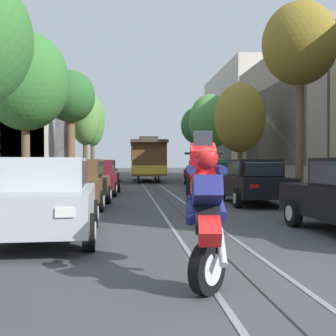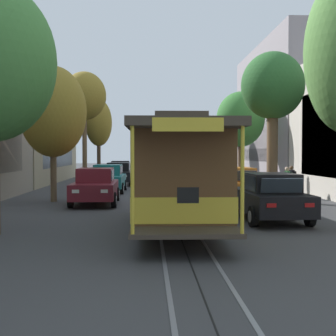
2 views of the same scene
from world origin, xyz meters
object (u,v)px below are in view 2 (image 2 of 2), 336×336
(street_tree_kerb_right_second, at_px, (84,97))
(cable_car_trolley, at_px, (176,172))
(parked_car_black_fifth_left, at_px, (270,197))
(street_sign_post, at_px, (212,160))
(parked_car_orange_fourth_left, at_px, (235,184))
(street_tree_kerb_left_second, at_px, (240,120))
(parked_car_black_near_right, at_px, (120,170))
(parked_car_black_second_right, at_px, (119,174))
(fire_hydrant, at_px, (100,177))
(pedestrian_on_left_pavement, at_px, (287,180))
(parked_car_teal_mid_right, at_px, (108,178))
(street_tree_kerb_left_mid, at_px, (273,88))
(pedestrian_on_right_pavement, at_px, (291,178))
(street_tree_kerb_right_near, at_px, (99,123))
(street_tree_kerb_left_near, at_px, (213,136))
(parked_car_maroon_mid_left, at_px, (211,177))
(parked_car_maroon_fourth_right, at_px, (95,186))
(motorcycle_with_rider, at_px, (164,167))
(parked_car_silver_near_left, at_px, (195,170))
(parked_car_brown_second_left, at_px, (204,173))
(street_tree_kerb_right_mid, at_px, (53,112))

(street_tree_kerb_right_second, distance_m, cable_car_trolley, 18.46)
(parked_car_black_fifth_left, bearing_deg, street_sign_post, -93.32)
(parked_car_orange_fourth_left, relative_size, street_tree_kerb_left_second, 0.70)
(parked_car_black_near_right, xyz_separation_m, street_sign_post, (-7.80, -0.24, 0.89))
(parked_car_black_second_right, relative_size, street_sign_post, 1.61)
(parked_car_black_fifth_left, bearing_deg, street_tree_kerb_right_second, -62.74)
(fire_hydrant, bearing_deg, pedestrian_on_left_pavement, 129.38)
(parked_car_teal_mid_right, height_order, street_tree_kerb_left_mid, street_tree_kerb_left_mid)
(cable_car_trolley, relative_size, pedestrian_on_right_pavement, 5.92)
(parked_car_black_fifth_left, xyz_separation_m, street_sign_post, (-1.42, -24.43, 0.89))
(parked_car_teal_mid_right, distance_m, street_tree_kerb_right_near, 12.90)
(street_sign_post, bearing_deg, street_tree_kerb_left_near, -161.34)
(parked_car_maroon_mid_left, xyz_separation_m, parked_car_black_fifth_left, (-0.26, 12.30, 0.00))
(parked_car_maroon_mid_left, xyz_separation_m, parked_car_maroon_fourth_right, (6.09, 7.08, 0.00))
(pedestrian_on_left_pavement, height_order, pedestrian_on_right_pavement, pedestrian_on_left_pavement)
(cable_car_trolley, distance_m, fire_hydrant, 22.32)
(street_tree_kerb_right_second, bearing_deg, parked_car_black_near_right, -103.16)
(parked_car_black_fifth_left, relative_size, street_sign_post, 1.61)
(cable_car_trolley, bearing_deg, parked_car_maroon_fourth_right, -63.46)
(parked_car_maroon_mid_left, xyz_separation_m, street_tree_kerb_left_mid, (-1.96, 6.27, 4.43))
(parked_car_orange_fourth_left, xyz_separation_m, street_sign_post, (-1.44, -18.29, 0.89))
(motorcycle_with_rider, bearing_deg, parked_car_silver_near_left, 125.23)
(street_tree_kerb_left_second, relative_size, street_tree_kerb_right_near, 0.95)
(parked_car_black_fifth_left, height_order, street_tree_kerb_left_mid, street_tree_kerb_left_mid)
(parked_car_black_near_right, bearing_deg, parked_car_black_second_right, 92.39)
(street_sign_post, bearing_deg, cable_car_trolley, 79.81)
(street_tree_kerb_left_near, xyz_separation_m, cable_car_trolley, (4.75, 25.61, -2.03))
(street_tree_kerb_left_near, bearing_deg, street_tree_kerb_right_near, 4.95)
(parked_car_black_near_right, distance_m, parked_car_teal_mid_right, 12.71)
(parked_car_black_near_right, xyz_separation_m, fire_hydrant, (1.36, 3.51, -0.38))
(parked_car_brown_second_left, bearing_deg, pedestrian_on_right_pavement, 115.25)
(parked_car_maroon_mid_left, relative_size, street_sign_post, 1.62)
(street_tree_kerb_right_near, height_order, street_tree_kerb_right_second, street_tree_kerb_right_second)
(parked_car_black_near_right, height_order, street_sign_post, street_sign_post)
(parked_car_maroon_fourth_right, relative_size, street_tree_kerb_left_mid, 0.63)
(parked_car_black_near_right, distance_m, street_tree_kerb_right_second, 9.83)
(street_tree_kerb_right_second, bearing_deg, pedestrian_on_right_pavement, 152.97)
(pedestrian_on_right_pavement, bearing_deg, street_tree_kerb_right_near, -48.97)
(parked_car_black_near_right, relative_size, pedestrian_on_left_pavement, 2.83)
(parked_car_teal_mid_right, xyz_separation_m, street_tree_kerb_left_near, (-7.90, -13.00, 2.89))
(parked_car_black_near_right, bearing_deg, parked_car_black_fifth_left, 104.78)
(parked_car_maroon_mid_left, xyz_separation_m, street_tree_kerb_right_mid, (8.15, 5.88, 3.34))
(parked_car_maroon_mid_left, bearing_deg, pedestrian_on_right_pavement, 149.47)
(parked_car_maroon_fourth_right, distance_m, pedestrian_on_left_pavement, 9.59)
(parked_car_black_fifth_left, distance_m, street_tree_kerb_left_near, 24.70)
(parked_car_maroon_mid_left, bearing_deg, street_tree_kerb_right_mid, 35.80)
(street_tree_kerb_right_mid, xyz_separation_m, pedestrian_on_right_pavement, (-12.23, -3.47, -3.27))
(parked_car_teal_mid_right, bearing_deg, parked_car_maroon_mid_left, -172.34)
(parked_car_black_second_right, bearing_deg, fire_hydrant, -63.60)
(parked_car_brown_second_left, relative_size, parked_car_black_near_right, 1.00)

